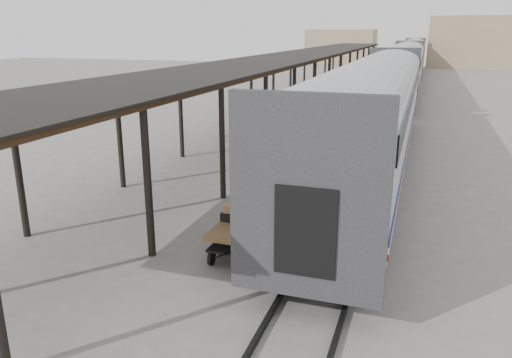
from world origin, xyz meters
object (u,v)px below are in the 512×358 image
object	(u,v)px
baggage_cart	(243,230)
pedestrian	(250,124)
porter	(244,200)
luggage_tug	(293,125)

from	to	relation	value
baggage_cart	pedestrian	bearing A→B (deg)	109.13
porter	pedestrian	world-z (taller)	porter
baggage_cart	porter	xyz separation A→B (m)	(0.25, -0.65, 1.09)
luggage_tug	pedestrian	xyz separation A→B (m)	(-2.15, -1.03, 0.11)
baggage_cart	luggage_tug	bearing A→B (deg)	100.23
pedestrian	baggage_cart	bearing A→B (deg)	97.88
baggage_cart	luggage_tug	size ratio (longest dim) A/B	1.27
luggage_tug	pedestrian	size ratio (longest dim) A/B	1.20
luggage_tug	pedestrian	world-z (taller)	pedestrian
baggage_cart	luggage_tug	world-z (taller)	luggage_tug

